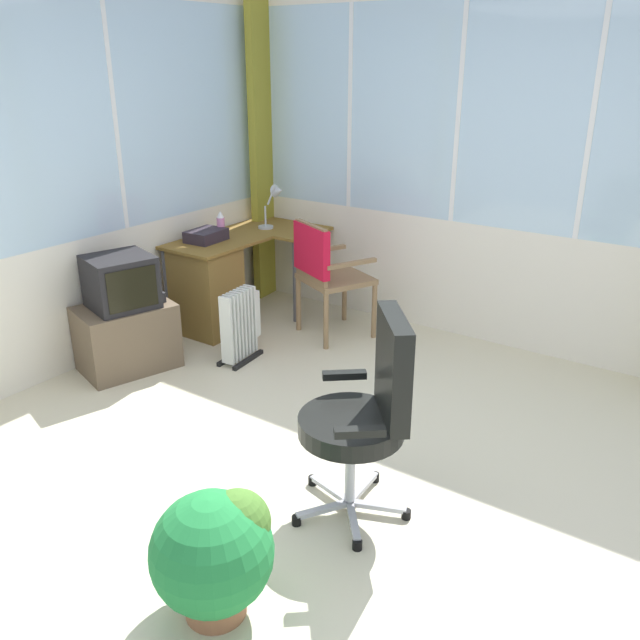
{
  "coord_description": "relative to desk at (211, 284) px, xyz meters",
  "views": [
    {
      "loc": [
        -2.32,
        -1.57,
        2.08
      ],
      "look_at": [
        0.58,
        0.45,
        0.68
      ],
      "focal_mm": 37.12,
      "sensor_mm": 36.0,
      "label": 1
    }
  ],
  "objects": [
    {
      "name": "space_heater",
      "position": [
        -0.3,
        -0.57,
        -0.12
      ],
      "size": [
        0.4,
        0.2,
        0.54
      ],
      "color": "silver",
      "rests_on": "ground"
    },
    {
      "name": "north_window_panel",
      "position": [
        -1.31,
        0.33,
        0.93
      ],
      "size": [
        4.71,
        0.07,
        2.65
      ],
      "color": "silver",
      "rests_on": "ground"
    },
    {
      "name": "curtain_corner",
      "position": [
        0.94,
        0.2,
        0.88
      ],
      "size": [
        0.33,
        0.1,
        2.55
      ],
      "primitive_type": "cube",
      "rotation": [
        0.0,
        0.0,
        0.1
      ],
      "color": "olive",
      "rests_on": "ground"
    },
    {
      "name": "ground",
      "position": [
        -1.31,
        -2.03,
        -0.42
      ],
      "size": [
        5.71,
        5.66,
        0.06
      ],
      "primitive_type": "cube",
      "color": "beige"
    },
    {
      "name": "tv_remote",
      "position": [
        0.77,
        -0.51,
        0.34
      ],
      "size": [
        0.09,
        0.16,
        0.02
      ],
      "primitive_type": "cube",
      "rotation": [
        0.0,
        0.0,
        0.36
      ],
      "color": "black",
      "rests_on": "desk"
    },
    {
      "name": "desk_lamp",
      "position": [
        0.73,
        -0.1,
        0.57
      ],
      "size": [
        0.22,
        0.19,
        0.37
      ],
      "color": "#B2B7BC",
      "rests_on": "desk"
    },
    {
      "name": "east_window_panel",
      "position": [
        1.07,
        -2.03,
        0.93
      ],
      "size": [
        0.07,
        4.66,
        2.65
      ],
      "color": "silver",
      "rests_on": "ground"
    },
    {
      "name": "tv_on_stand",
      "position": [
        -0.88,
        -0.01,
        -0.02
      ],
      "size": [
        0.74,
        0.61,
        0.83
      ],
      "color": "brown",
      "rests_on": "ground"
    },
    {
      "name": "paper_tray",
      "position": [
        0.05,
        0.07,
        0.38
      ],
      "size": [
        0.31,
        0.25,
        0.09
      ],
      "primitive_type": "cube",
      "rotation": [
        0.0,
        0.0,
        0.06
      ],
      "color": "#2B232D",
      "rests_on": "desk"
    },
    {
      "name": "desk",
      "position": [
        0.0,
        0.0,
        0.0
      ],
      "size": [
        1.32,
        0.78,
        0.72
      ],
      "color": "brown",
      "rests_on": "ground"
    },
    {
      "name": "spray_bottle",
      "position": [
        0.21,
        0.06,
        0.43
      ],
      "size": [
        0.06,
        0.06,
        0.22
      ],
      "color": "pink",
      "rests_on": "desk"
    },
    {
      "name": "office_chair",
      "position": [
        -1.29,
        -2.24,
        0.19
      ],
      "size": [
        0.61,
        0.61,
        1.02
      ],
      "color": "#B7B7BF",
      "rests_on": "ground"
    },
    {
      "name": "wooden_armchair",
      "position": [
        0.38,
        -0.82,
        0.2
      ],
      "size": [
        0.64,
        0.64,
        0.93
      ],
      "color": "olive",
      "rests_on": "ground"
    },
    {
      "name": "potted_plant",
      "position": [
        -2.18,
        -2.09,
        -0.09
      ],
      "size": [
        0.49,
        0.49,
        0.54
      ],
      "color": "#955E3D",
      "rests_on": "ground"
    }
  ]
}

